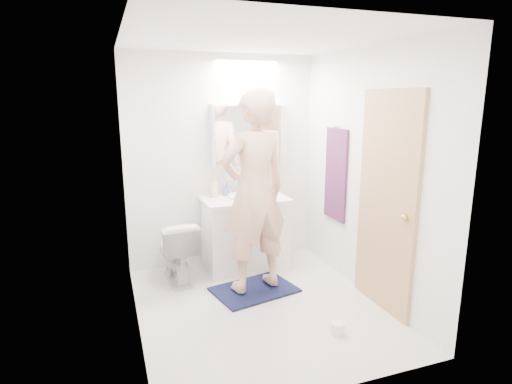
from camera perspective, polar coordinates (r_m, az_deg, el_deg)
name	(u,v)px	position (r m, az deg, el deg)	size (l,w,h in m)	color
floor	(260,307)	(4.12, 0.54, -15.21)	(2.50, 2.50, 0.00)	silver
ceiling	(261,38)	(3.66, 0.62, 20.13)	(2.50, 2.50, 0.00)	white
wall_back	(223,161)	(4.88, -4.54, 4.14)	(2.50, 2.50, 0.00)	white
wall_front	(332,220)	(2.60, 10.20, -3.80)	(2.50, 2.50, 0.00)	white
wall_left	(130,191)	(3.49, -16.62, 0.12)	(2.50, 2.50, 0.00)	white
wall_right	(367,174)	(4.21, 14.78, 2.35)	(2.50, 2.50, 0.00)	white
vanity_cabinet	(245,234)	(4.85, -1.50, -5.72)	(0.90, 0.55, 0.78)	white
countertop	(245,200)	(4.74, -1.52, -1.02)	(0.95, 0.58, 0.04)	white
sink_basin	(244,196)	(4.76, -1.64, -0.53)	(0.36, 0.36, 0.03)	white
faucet	(239,187)	(4.92, -2.33, 0.69)	(0.02, 0.02, 0.16)	silver
medicine_cabinet	(249,135)	(4.86, -0.92, 7.71)	(0.88, 0.14, 0.70)	white
mirror_panel	(251,136)	(4.79, -0.62, 7.63)	(0.84, 0.01, 0.66)	silver
toilet	(176,250)	(4.59, -10.69, -7.75)	(0.38, 0.66, 0.68)	silver
bath_rug	(254,290)	(4.40, -0.23, -13.06)	(0.80, 0.55, 0.02)	#121938
person	(254,192)	(4.06, -0.24, -0.03)	(0.72, 0.47, 1.97)	#E1A587
door	(387,203)	(3.96, 17.21, -1.40)	(0.04, 0.80, 2.00)	tan
door_knob	(404,217)	(3.72, 19.41, -3.26)	(0.06, 0.06, 0.06)	gold
towel	(336,175)	(4.67, 10.69, 2.32)	(0.02, 0.42, 1.00)	#112438
towel_hook	(337,126)	(4.60, 10.82, 8.69)	(0.02, 0.02, 0.07)	silver
soap_bottle_a	(214,187)	(4.76, -5.66, 0.71)	(0.09, 0.09, 0.24)	beige
soap_bottle_b	(227,188)	(4.84, -3.89, 0.48)	(0.07, 0.07, 0.16)	#5283B0
toothbrush_cup	(263,189)	(4.96, 0.95, 0.45)	(0.11, 0.11, 0.10)	#3948AD
toilet_paper_roll	(338,328)	(3.75, 11.00, -17.61)	(0.11, 0.11, 0.10)	white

